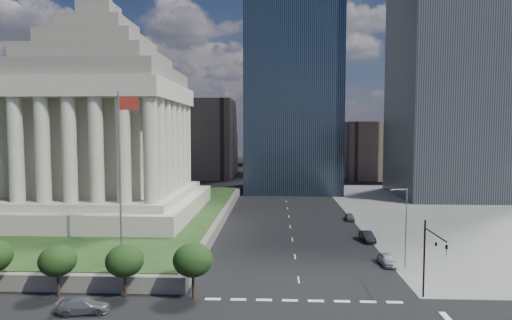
# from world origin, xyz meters

# --- Properties ---
(ground) EXTENTS (500.00, 500.00, 0.00)m
(ground) POSITION_xyz_m (0.00, 100.00, 0.00)
(ground) COLOR black
(ground) RESTS_ON ground
(plaza_terrace) EXTENTS (66.00, 70.00, 1.80)m
(plaza_terrace) POSITION_xyz_m (-45.00, 50.00, 0.90)
(plaza_terrace) COLOR #5E5A51
(plaza_terrace) RESTS_ON ground
(plaza_lawn) EXTENTS (64.00, 68.00, 0.10)m
(plaza_lawn) POSITION_xyz_m (-45.00, 50.00, 1.85)
(plaza_lawn) COLOR #193716
(plaza_lawn) RESTS_ON plaza_terrace
(war_memorial) EXTENTS (34.00, 34.00, 39.00)m
(war_memorial) POSITION_xyz_m (-34.00, 48.00, 21.40)
(war_memorial) COLOR #AEA492
(war_memorial) RESTS_ON plaza_lawn
(flagpole) EXTENTS (2.52, 0.24, 20.00)m
(flagpole) POSITION_xyz_m (-21.83, 24.00, 13.11)
(flagpole) COLOR slate
(flagpole) RESTS_ON plaza_lawn
(midrise_glass) EXTENTS (26.00, 26.00, 60.00)m
(midrise_glass) POSITION_xyz_m (2.00, 95.00, 30.00)
(midrise_glass) COLOR black
(midrise_glass) RESTS_ON ground
(highrise_ne) EXTENTS (26.00, 28.00, 100.00)m
(highrise_ne) POSITION_xyz_m (42.00, 85.00, 50.00)
(highrise_ne) COLOR black
(highrise_ne) RESTS_ON ground
(building_filler_ne) EXTENTS (20.00, 30.00, 20.00)m
(building_filler_ne) POSITION_xyz_m (32.00, 130.00, 10.00)
(building_filler_ne) COLOR brown
(building_filler_ne) RESTS_ON ground
(building_filler_nw) EXTENTS (24.00, 30.00, 28.00)m
(building_filler_nw) POSITION_xyz_m (-30.00, 130.00, 14.00)
(building_filler_nw) COLOR brown
(building_filler_nw) RESTS_ON ground
(traffic_signal_ne) EXTENTS (0.30, 5.74, 8.00)m
(traffic_signal_ne) POSITION_xyz_m (12.50, 13.70, 5.25)
(traffic_signal_ne) COLOR black
(traffic_signal_ne) RESTS_ON ground
(street_lamp_north) EXTENTS (2.13, 0.22, 10.00)m
(street_lamp_north) POSITION_xyz_m (13.33, 25.00, 5.66)
(street_lamp_north) COLOR slate
(street_lamp_north) RESTS_ON ground
(suv_grey) EXTENTS (4.95, 2.61, 1.37)m
(suv_grey) POSITION_xyz_m (-20.57, 10.19, 0.68)
(suv_grey) COLOR #595D61
(suv_grey) RESTS_ON ground
(parked_sedan_near) EXTENTS (4.32, 1.93, 1.44)m
(parked_sedan_near) POSITION_xyz_m (11.50, 25.95, 0.72)
(parked_sedan_near) COLOR #A0A5A9
(parked_sedan_near) RESTS_ON ground
(parked_sedan_mid) EXTENTS (4.62, 1.94, 1.49)m
(parked_sedan_mid) POSITION_xyz_m (11.50, 37.62, 0.74)
(parked_sedan_mid) COLOR black
(parked_sedan_mid) RESTS_ON ground
(parked_sedan_far) EXTENTS (1.83, 3.98, 1.32)m
(parked_sedan_far) POSITION_xyz_m (11.50, 52.88, 0.66)
(parked_sedan_far) COLOR #55575C
(parked_sedan_far) RESTS_ON ground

